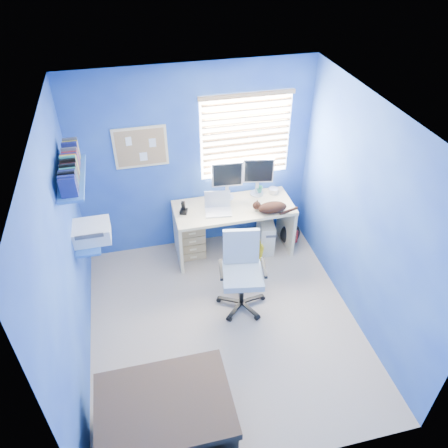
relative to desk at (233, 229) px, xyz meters
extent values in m
cube|color=#9F9181|center=(-0.42, -1.26, -0.37)|extent=(3.00, 3.20, 0.00)
cube|color=white|center=(-0.42, -1.26, 2.13)|extent=(3.00, 3.20, 0.00)
cube|color=#1A3AA2|center=(-0.42, 0.34, 0.88)|extent=(3.00, 0.01, 2.50)
cube|color=#1A3AA2|center=(-0.42, -2.86, 0.88)|extent=(3.00, 0.01, 2.50)
cube|color=#1A3AA2|center=(-1.92, -1.26, 0.88)|extent=(0.01, 3.20, 2.50)
cube|color=#1A3AA2|center=(1.08, -1.26, 0.88)|extent=(0.01, 3.20, 2.50)
cube|color=#E0C482|center=(0.00, 0.00, 0.00)|extent=(1.54, 0.65, 0.74)
cube|color=silver|center=(-0.22, -0.08, 0.48)|extent=(0.36, 0.30, 0.22)
cube|color=silver|center=(-0.04, 0.21, 0.64)|extent=(0.41, 0.16, 0.54)
cube|color=silver|center=(0.37, 0.21, 0.64)|extent=(0.42, 0.19, 0.54)
cube|color=black|center=(-0.65, 0.02, 0.45)|extent=(0.12, 0.13, 0.17)
imported|color=#287E6B|center=(0.41, 0.23, 0.42)|extent=(0.10, 0.09, 0.10)
cylinder|color=silver|center=(0.60, 0.19, 0.41)|extent=(0.13, 0.13, 0.07)
ellipsoid|color=black|center=(0.44, -0.23, 0.44)|extent=(0.42, 0.32, 0.13)
cube|color=beige|center=(0.45, -0.03, -0.14)|extent=(0.26, 0.46, 0.45)
cube|color=tan|center=(-0.57, 0.05, -0.10)|extent=(0.35, 0.28, 0.54)
cube|color=yellow|center=(0.31, -0.23, -0.25)|extent=(0.03, 0.17, 0.24)
ellipsoid|color=black|center=(0.82, -0.03, -0.20)|extent=(0.31, 0.25, 0.33)
cube|color=#4E3827|center=(-1.22, -2.38, -0.10)|extent=(1.11, 0.79, 0.53)
cylinder|color=black|center=(-0.15, -1.01, -0.34)|extent=(0.64, 0.64, 0.06)
cylinder|color=black|center=(-0.15, -1.01, -0.12)|extent=(0.06, 0.06, 0.39)
cube|color=#9DB5C1|center=(-0.15, -1.01, 0.12)|extent=(0.53, 0.53, 0.08)
cube|color=#9DB5C1|center=(-0.12, -0.80, 0.37)|extent=(0.42, 0.13, 0.43)
cube|color=white|center=(0.23, 0.33, 1.18)|extent=(1.15, 0.01, 1.10)
cube|color=tan|center=(0.23, 0.30, 1.18)|extent=(1.10, 0.03, 1.00)
cube|color=#E0C482|center=(-1.07, 0.33, 1.18)|extent=(0.64, 0.02, 0.52)
cube|color=tan|center=(-1.07, 0.32, 1.18)|extent=(0.58, 0.01, 0.46)
cube|color=#2960B5|center=(-1.78, -0.51, 0.55)|extent=(0.26, 0.55, 0.03)
cube|color=silver|center=(-1.74, -0.51, 0.65)|extent=(0.42, 0.34, 0.18)
cube|color=#2960B5|center=(-1.79, -0.51, 1.35)|extent=(0.24, 0.90, 0.03)
cube|color=navy|center=(-1.80, -0.51, 1.48)|extent=(0.15, 0.80, 0.22)
camera|label=1|loc=(-1.19, -4.47, 3.59)|focal=35.00mm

